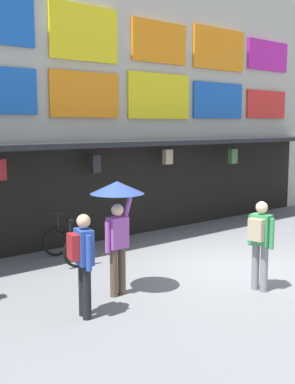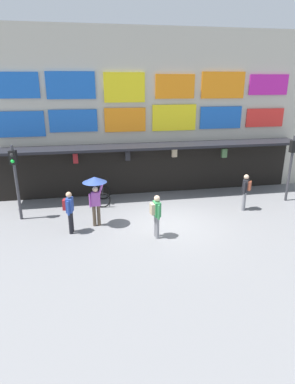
{
  "view_description": "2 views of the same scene",
  "coord_description": "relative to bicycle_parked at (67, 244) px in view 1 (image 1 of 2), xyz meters",
  "views": [
    {
      "loc": [
        -7.79,
        -6.47,
        3.05
      ],
      "look_at": [
        -1.62,
        1.03,
        1.7
      ],
      "focal_mm": 44.77,
      "sensor_mm": 36.0,
      "label": 1
    },
    {
      "loc": [
        -3.07,
        -11.95,
        5.65
      ],
      "look_at": [
        -0.8,
        0.31,
        1.32
      ],
      "focal_mm": 30.24,
      "sensor_mm": 36.0,
      "label": 2
    }
  ],
  "objects": [
    {
      "name": "bicycle_parked",
      "position": [
        0.0,
        0.0,
        0.0
      ],
      "size": [
        0.8,
        1.21,
        1.05
      ],
      "color": "black",
      "rests_on": "ground"
    },
    {
      "name": "pedestrian_in_blue",
      "position": [
        -1.41,
        -2.97,
        0.59
      ],
      "size": [
        0.41,
        0.52,
        1.68
      ],
      "color": "black",
      "rests_on": "ground"
    },
    {
      "name": "pedestrian_in_purple",
      "position": [
        1.76,
        -3.96,
        0.59
      ],
      "size": [
        0.39,
        0.53,
        1.68
      ],
      "color": "gray",
      "rests_on": "ground"
    },
    {
      "name": "ground_plane",
      "position": [
        2.51,
        -2.8,
        -0.39
      ],
      "size": [
        80.0,
        80.0,
        0.0
      ],
      "primitive_type": "plane",
      "color": "slate"
    },
    {
      "name": "pedestrian_with_umbrella",
      "position": [
        -0.4,
        -2.5,
        1.25
      ],
      "size": [
        0.96,
        0.96,
        2.08
      ],
      "color": "brown",
      "rests_on": "ground"
    },
    {
      "name": "shopfront",
      "position": [
        2.51,
        1.77,
        3.57
      ],
      "size": [
        18.0,
        2.6,
        8.0
      ],
      "color": "#B2AD9E",
      "rests_on": "ground"
    }
  ]
}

